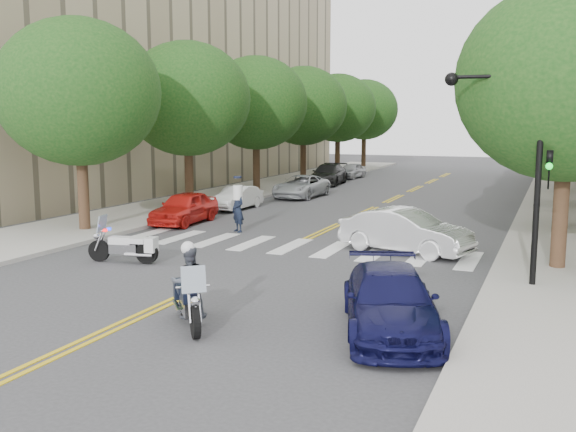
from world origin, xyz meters
The scene contains 27 objects.
ground centered at (0.00, 0.00, 0.00)m, with size 140.00×140.00×0.00m, color #38383A.
sidewalk_left centered at (-9.50, 22.00, 0.07)m, with size 5.00×60.00×0.15m, color #9E9991.
sidewalk_right centered at (9.50, 22.00, 0.07)m, with size 5.00×60.00×0.15m, color #9E9991.
building_left centered at (-26.00, 26.00, 12.00)m, with size 26.00×44.00×24.00m, color tan.
tree_l_0 centered at (-8.80, 6.00, 5.55)m, with size 6.40×6.40×8.45m.
tree_l_1 centered at (-8.80, 14.00, 5.55)m, with size 6.40×6.40×8.45m.
tree_l_2 centered at (-8.80, 22.00, 5.55)m, with size 6.40×6.40×8.45m.
tree_l_3 centered at (-8.80, 30.00, 5.55)m, with size 6.40×6.40×8.45m.
tree_l_4 centered at (-8.80, 38.00, 5.55)m, with size 6.40×6.40×8.45m.
tree_l_5 centered at (-8.80, 46.00, 5.55)m, with size 6.40×6.40×8.45m.
tree_r_0 centered at (8.80, 6.00, 5.55)m, with size 6.40×6.40×8.45m.
tree_r_1 centered at (8.80, 14.00, 5.55)m, with size 6.40×6.40×8.45m.
tree_r_2 centered at (8.80, 22.00, 5.55)m, with size 6.40×6.40×8.45m.
tree_r_3 centered at (8.80, 30.00, 5.55)m, with size 6.40×6.40×8.45m.
tree_r_4 centered at (8.80, 38.00, 5.55)m, with size 6.40×6.40×8.45m.
tree_r_5 centered at (8.80, 46.00, 5.55)m, with size 6.40×6.40×8.45m.
traffic_signal_pole centered at (7.72, 3.50, 3.72)m, with size 2.82×0.42×6.00m.
motorcycle_police centered at (1.38, -2.64, 0.84)m, with size 1.67×1.94×1.88m.
motorcycle_parked centered at (-3.69, 2.03, 0.52)m, with size 2.32×0.84×1.50m.
officer_standing centered at (-3.15, 8.50, 0.91)m, with size 0.66×0.44×1.82m, color black.
convertible centered at (4.01, 6.99, 0.75)m, with size 1.58×4.53×1.49m, color white.
sedan_blue centered at (5.55, -1.40, 0.67)m, with size 1.88×4.63×1.34m, color #0D0D36.
parked_car_a centered at (-6.30, 9.50, 0.70)m, with size 1.65×4.11×1.40m, color red.
parked_car_b centered at (-6.30, 14.50, 0.59)m, with size 1.25×3.57×1.18m, color silver.
parked_car_c centered at (-5.20, 20.56, 0.65)m, with size 2.17×4.70×1.30m, color #A0A3A7.
parked_car_d centered at (-6.30, 28.50, 0.73)m, with size 2.03×5.00×1.45m, color black.
parked_car_e centered at (-6.30, 34.00, 0.61)m, with size 1.44×3.59×1.22m, color #98989D.
Camera 1 is at (8.66, -14.31, 4.43)m, focal length 40.00 mm.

